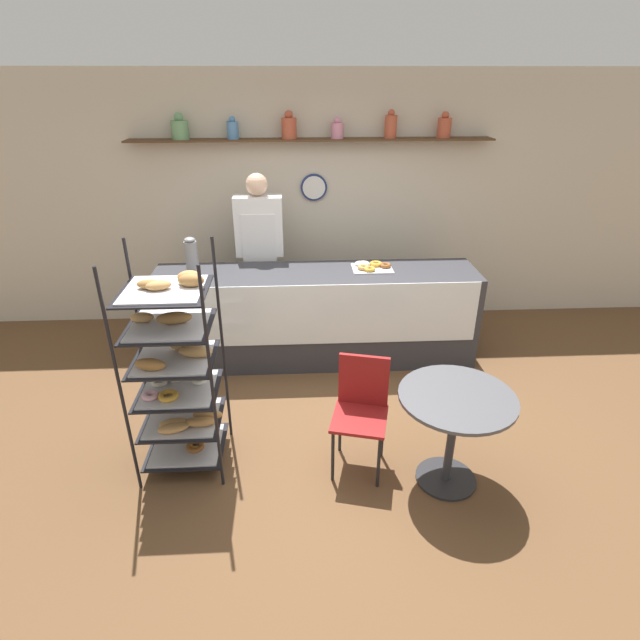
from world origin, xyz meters
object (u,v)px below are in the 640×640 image
pastry_rack (177,371)px  coffee_carafe (191,256)px  donut_tray_counter (371,266)px  cafe_chair (361,403)px  cafe_table (454,417)px  person_worker (260,253)px

pastry_rack → coffee_carafe: pastry_rack is taller
coffee_carafe → donut_tray_counter: coffee_carafe is taller
cafe_chair → donut_tray_counter: (0.28, 1.62, 0.43)m
coffee_carafe → pastry_rack: bearing=-84.9°
pastry_rack → donut_tray_counter: pastry_rack is taller
cafe_table → donut_tray_counter: bearing=99.7°
pastry_rack → donut_tray_counter: bearing=44.9°
cafe_table → coffee_carafe: coffee_carafe is taller
person_worker → cafe_chair: (0.81, -2.06, -0.44)m
pastry_rack → donut_tray_counter: 2.21m
pastry_rack → cafe_chair: (1.28, -0.07, -0.26)m
cafe_table → cafe_chair: 0.65m
cafe_chair → pastry_rack: bearing=-168.8°
person_worker → pastry_rack: bearing=-103.4°
coffee_carafe → cafe_table: bearing=-42.1°
pastry_rack → coffee_carafe: bearing=95.1°
cafe_table → pastry_rack: bearing=170.7°
cafe_chair → donut_tray_counter: donut_tray_counter is taller
coffee_carafe → donut_tray_counter: size_ratio=0.92×
cafe_chair → coffee_carafe: 2.20m
pastry_rack → person_worker: bearing=76.6°
pastry_rack → donut_tray_counter: (1.56, 1.55, 0.17)m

